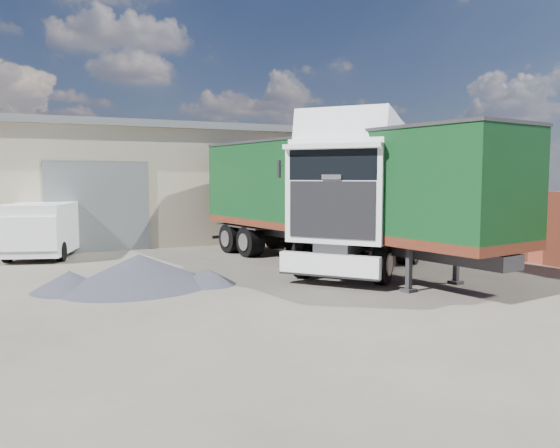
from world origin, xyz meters
name	(u,v)px	position (x,y,z in m)	size (l,w,h in m)	color
ground	(229,297)	(0.00, 0.00, 0.00)	(120.00, 120.00, 0.00)	#2B2923
brick_boundary_wall	(434,217)	(11.50, 6.00, 1.25)	(0.35, 26.00, 2.50)	brown
tractor_unit	(356,207)	(4.66, 1.54, 2.07)	(7.29, 6.78, 4.93)	black
box_trailer	(334,188)	(4.67, 2.94, 2.61)	(4.94, 13.17, 4.29)	#2D2D30
panel_van	(47,228)	(-3.92, 9.60, 1.05)	(3.41, 5.32, 2.02)	black
gravel_heap	(136,272)	(-1.90, 2.21, 0.42)	(5.78, 5.35, 0.90)	black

